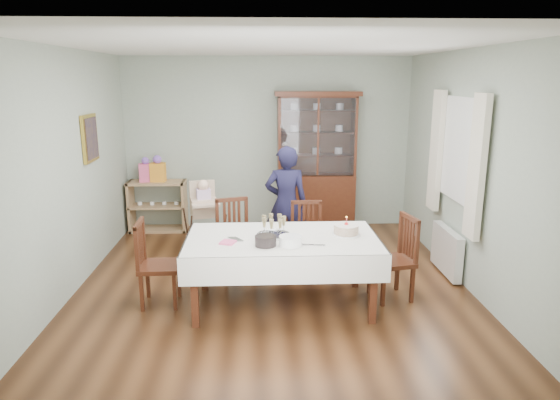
{
  "coord_description": "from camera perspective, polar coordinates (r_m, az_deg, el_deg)",
  "views": [
    {
      "loc": [
        -0.14,
        -5.42,
        2.38
      ],
      "look_at": [
        0.1,
        0.2,
        0.99
      ],
      "focal_mm": 32.0,
      "sensor_mm": 36.0,
      "label": 1
    }
  ],
  "objects": [
    {
      "name": "picture_frame",
      "position": [
        6.6,
        -20.9,
        6.62
      ],
      "size": [
        0.04,
        0.48,
        0.58
      ],
      "primitive_type": "cube",
      "color": "gold",
      "rests_on": "room_shell"
    },
    {
      "name": "gift_bag_orange",
      "position": [
        7.97,
        -13.79,
        3.37
      ],
      "size": [
        0.23,
        0.17,
        0.41
      ],
      "color": "orange",
      "rests_on": "sideboard"
    },
    {
      "name": "woman",
      "position": [
        6.56,
        0.7,
        -0.4
      ],
      "size": [
        0.56,
        0.37,
        1.53
      ],
      "primitive_type": "imported",
      "rotation": [
        0.0,
        0.0,
        3.14
      ],
      "color": "black",
      "rests_on": "floor"
    },
    {
      "name": "window",
      "position": [
        6.25,
        19.9,
        5.41
      ],
      "size": [
        0.04,
        1.02,
        1.22
      ],
      "primitive_type": "cube",
      "color": "white",
      "rests_on": "room_shell"
    },
    {
      "name": "napkin_stack",
      "position": [
        5.04,
        -5.98,
        -4.83
      ],
      "size": [
        0.18,
        0.18,
        0.02
      ],
      "primitive_type": "cube",
      "rotation": [
        0.0,
        0.0,
        -0.36
      ],
      "color": "#EB5688",
      "rests_on": "dining_table"
    },
    {
      "name": "cake_knife",
      "position": [
        4.96,
        3.41,
        -5.12
      ],
      "size": [
        0.31,
        0.08,
        0.01
      ],
      "primitive_type": "cube",
      "rotation": [
        0.0,
        0.0,
        -0.17
      ],
      "color": "silver",
      "rests_on": "dining_table"
    },
    {
      "name": "sideboard",
      "position": [
        8.12,
        -13.78,
        -0.67
      ],
      "size": [
        0.9,
        0.38,
        0.8
      ],
      "color": "tan",
      "rests_on": "floor"
    },
    {
      "name": "room_shell",
      "position": [
        6.0,
        -1.07,
        7.4
      ],
      "size": [
        5.0,
        5.0,
        5.0
      ],
      "color": "#9EAA99",
      "rests_on": "floor"
    },
    {
      "name": "curtain_left",
      "position": [
        5.68,
        21.58,
        3.47
      ],
      "size": [
        0.07,
        0.3,
        1.55
      ],
      "primitive_type": "cube",
      "color": "silver",
      "rests_on": "room_shell"
    },
    {
      "name": "floor",
      "position": [
        5.92,
        -0.87,
        -9.82
      ],
      "size": [
        5.0,
        5.0,
        0.0
      ],
      "primitive_type": "plane",
      "color": "#593319",
      "rests_on": "ground"
    },
    {
      "name": "chair_end_left",
      "position": [
        5.55,
        -13.69,
        -8.82
      ],
      "size": [
        0.43,
        0.43,
        0.92
      ],
      "rotation": [
        0.0,
        0.0,
        1.6
      ],
      "color": "#432010",
      "rests_on": "floor"
    },
    {
      "name": "champagne_tray",
      "position": [
        5.22,
        -0.75,
        -3.46
      ],
      "size": [
        0.36,
        0.36,
        0.21
      ],
      "color": "silver",
      "rests_on": "dining_table"
    },
    {
      "name": "high_chair",
      "position": [
        6.9,
        -8.61,
        -2.91
      ],
      "size": [
        0.56,
        0.56,
        1.05
      ],
      "rotation": [
        0.0,
        0.0,
        0.24
      ],
      "color": "black",
      "rests_on": "floor"
    },
    {
      "name": "cutlery",
      "position": [
        5.15,
        -5.54,
        -4.47
      ],
      "size": [
        0.19,
        0.21,
        0.01
      ],
      "primitive_type": null,
      "rotation": [
        0.0,
        0.0,
        0.56
      ],
      "color": "silver",
      "rests_on": "dining_table"
    },
    {
      "name": "chair_end_right",
      "position": [
        5.67,
        12.71,
        -8.26
      ],
      "size": [
        0.5,
        0.5,
        0.93
      ],
      "rotation": [
        0.0,
        0.0,
        -1.36
      ],
      "color": "#432010",
      "rests_on": "floor"
    },
    {
      "name": "chair_far_left",
      "position": [
        6.14,
        -5.07,
        -6.17
      ],
      "size": [
        0.53,
        0.53,
        0.95
      ],
      "rotation": [
        0.0,
        0.0,
        0.28
      ],
      "color": "#432010",
      "rests_on": "floor"
    },
    {
      "name": "plate_stack_white",
      "position": [
        4.93,
        1.21,
        -4.7
      ],
      "size": [
        0.23,
        0.23,
        0.1
      ],
      "primitive_type": "cylinder",
      "rotation": [
        0.0,
        0.0,
        0.03
      ],
      "color": "white",
      "rests_on": "dining_table"
    },
    {
      "name": "radiator",
      "position": [
        6.51,
        18.51,
        -5.51
      ],
      "size": [
        0.1,
        0.8,
        0.55
      ],
      "primitive_type": "cube",
      "color": "white",
      "rests_on": "floor"
    },
    {
      "name": "gift_bag_pink",
      "position": [
        8.01,
        -15.08,
        3.24
      ],
      "size": [
        0.23,
        0.17,
        0.38
      ],
      "color": "#EB5688",
      "rests_on": "sideboard"
    },
    {
      "name": "dining_table",
      "position": [
        5.33,
        0.26,
        -8.13
      ],
      "size": [
        2.0,
        1.15,
        0.76
      ],
      "rotation": [
        0.0,
        0.0,
        0.0
      ],
      "color": "#432010",
      "rests_on": "floor"
    },
    {
      "name": "birthday_cake",
      "position": [
        5.31,
        7.57,
        -3.4
      ],
      "size": [
        0.3,
        0.3,
        0.21
      ],
      "color": "white",
      "rests_on": "dining_table"
    },
    {
      "name": "curtain_right",
      "position": [
        6.81,
        17.42,
        5.39
      ],
      "size": [
        0.07,
        0.3,
        1.55
      ],
      "primitive_type": "cube",
      "color": "silver",
      "rests_on": "room_shell"
    },
    {
      "name": "china_cabinet",
      "position": [
        7.84,
        4.15,
        4.59
      ],
      "size": [
        1.3,
        0.48,
        2.18
      ],
      "color": "#432010",
      "rests_on": "floor"
    },
    {
      "name": "chair_far_right",
      "position": [
        6.21,
        3.11,
        -6.08
      ],
      "size": [
        0.4,
        0.4,
        0.89
      ],
      "rotation": [
        0.0,
        0.0,
        0.0
      ],
      "color": "#432010",
      "rests_on": "floor"
    },
    {
      "name": "plate_stack_dark",
      "position": [
        4.93,
        -1.67,
        -4.68
      ],
      "size": [
        0.28,
        0.28,
        0.1
      ],
      "primitive_type": "cylinder",
      "rotation": [
        0.0,
        0.0,
        0.38
      ],
      "color": "black",
      "rests_on": "dining_table"
    }
  ]
}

